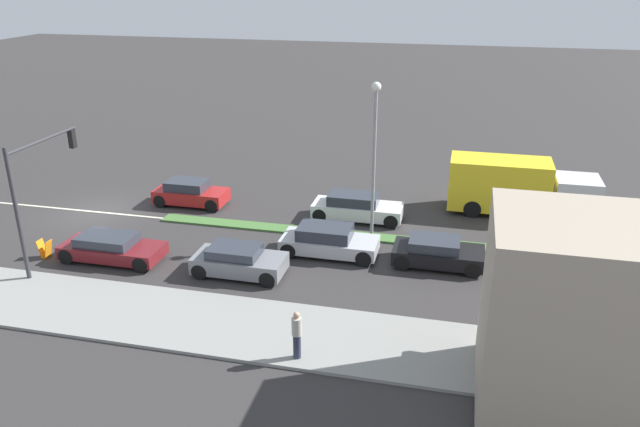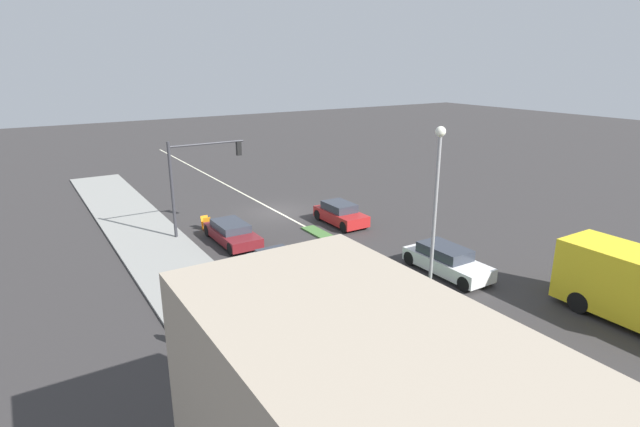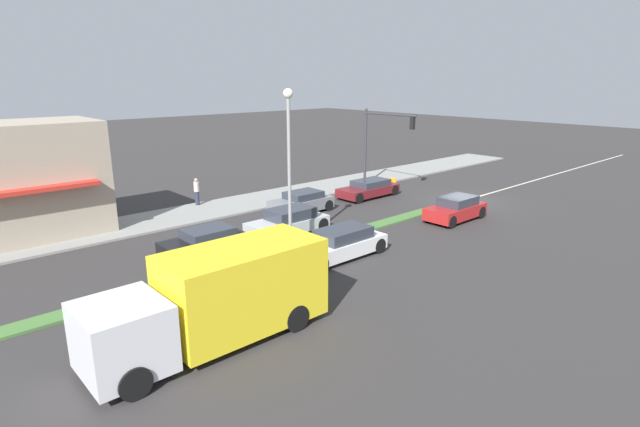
{
  "view_description": "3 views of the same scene",
  "coord_description": "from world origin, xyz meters",
  "views": [
    {
      "loc": [
        27.17,
        18.75,
        12.21
      ],
      "look_at": [
        1.93,
        12.72,
        1.83
      ],
      "focal_mm": 35.0,
      "sensor_mm": 36.0,
      "label": 1
    },
    {
      "loc": [
        15.1,
        29.51,
        10.03
      ],
      "look_at": [
        1.92,
        8.56,
        2.43
      ],
      "focal_mm": 28.0,
      "sensor_mm": 36.0,
      "label": 2
    },
    {
      "loc": [
        -17.45,
        28.64,
        7.96
      ],
      "look_at": [
        -0.5,
        13.38,
        1.68
      ],
      "focal_mm": 28.0,
      "sensor_mm": 36.0,
      "label": 3
    }
  ],
  "objects": [
    {
      "name": "traffic_signal_main",
      "position": [
        6.12,
        1.62,
        3.9
      ],
      "size": [
        4.59,
        0.34,
        5.6
      ],
      "color": "#333338",
      "rests_on": "sidewalk_right"
    },
    {
      "name": "sedan_maroon",
      "position": [
        5.0,
        3.96,
        0.58
      ],
      "size": [
        1.87,
        4.49,
        1.17
      ],
      "color": "maroon",
      "rests_on": "ground"
    },
    {
      "name": "ground_plane",
      "position": [
        0.0,
        18.0,
        0.0
      ],
      "size": [
        160.0,
        160.0,
        0.0
      ],
      "primitive_type": "plane",
      "color": "#333030"
    },
    {
      "name": "street_lamp",
      "position": [
        0.0,
        14.79,
        4.78
      ],
      "size": [
        0.44,
        0.44,
        7.37
      ],
      "color": "gray",
      "rests_on": "median_strip"
    },
    {
      "name": "sidewalk_right",
      "position": [
        9.0,
        18.5,
        0.06
      ],
      "size": [
        4.0,
        73.0,
        0.12
      ],
      "primitive_type": "cube",
      "color": "gray",
      "rests_on": "ground"
    },
    {
      "name": "suv_grey",
      "position": [
        5.0,
        9.92,
        0.62
      ],
      "size": [
        1.83,
        3.85,
        1.27
      ],
      "color": "slate",
      "rests_on": "ground"
    },
    {
      "name": "sedan_silver",
      "position": [
        2.2,
        13.17,
        0.65
      ],
      "size": [
        1.87,
        4.33,
        1.34
      ],
      "color": "#B7BABF",
      "rests_on": "ground"
    },
    {
      "name": "warning_aframe_sign",
      "position": [
        5.5,
        0.95,
        0.43
      ],
      "size": [
        0.45,
        0.53,
        0.84
      ],
      "color": "orange",
      "rests_on": "ground"
    },
    {
      "name": "building_corner_store",
      "position": [
        10.58,
        23.92,
        2.98
      ],
      "size": [
        5.26,
        8.41,
        5.71
      ],
      "color": "tan",
      "rests_on": "sidewalk_right"
    },
    {
      "name": "pedestrian",
      "position": [
        10.42,
        13.97,
        1.02
      ],
      "size": [
        0.34,
        0.34,
        1.72
      ],
      "color": "#282D42",
      "rests_on": "sidewalk_right"
    },
    {
      "name": "suv_black",
      "position": [
        2.2,
        18.02,
        0.61
      ],
      "size": [
        1.88,
        3.89,
        1.25
      ],
      "color": "black",
      "rests_on": "ground"
    },
    {
      "name": "lane_marking_center",
      "position": [
        0.0,
        0.0,
        0.0
      ],
      "size": [
        0.16,
        60.0,
        0.01
      ],
      "primitive_type": "cube",
      "color": "beige",
      "rests_on": "ground"
    },
    {
      "name": "delivery_truck",
      "position": [
        -5.0,
        21.59,
        1.47
      ],
      "size": [
        2.44,
        7.5,
        2.87
      ],
      "color": "silver",
      "rests_on": "ground"
    },
    {
      "name": "hatchback_red",
      "position": [
        -2.2,
        4.47,
        0.66
      ],
      "size": [
        1.77,
        3.9,
        1.37
      ],
      "color": "#AD1E1E",
      "rests_on": "ground"
    },
    {
      "name": "van_white",
      "position": [
        -2.2,
        13.66,
        0.66
      ],
      "size": [
        1.77,
        4.57,
        1.36
      ],
      "color": "silver",
      "rests_on": "ground"
    }
  ]
}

